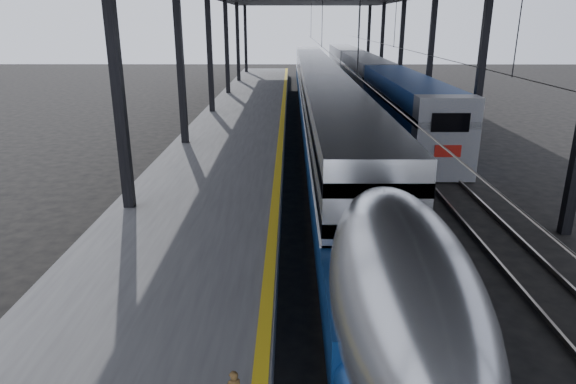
{
  "coord_description": "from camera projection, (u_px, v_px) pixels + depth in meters",
  "views": [
    {
      "loc": [
        -0.15,
        -11.91,
        7.19
      ],
      "look_at": [
        -0.23,
        3.6,
        2.0
      ],
      "focal_mm": 32.0,
      "sensor_mm": 36.0,
      "label": 1
    }
  ],
  "objects": [
    {
      "name": "ground",
      "position": [
        296.0,
        307.0,
        13.58
      ],
      "size": [
        160.0,
        160.0,
        0.0
      ],
      "primitive_type": "plane",
      "color": "black",
      "rests_on": "ground"
    },
    {
      "name": "second_train",
      "position": [
        365.0,
        78.0,
        49.07
      ],
      "size": [
        2.87,
        56.05,
        3.96
      ],
      "color": "navy",
      "rests_on": "ground"
    },
    {
      "name": "rails",
      "position": [
        364.0,
        139.0,
        32.5
      ],
      "size": [
        6.52,
        80.0,
        0.16
      ],
      "color": "slate",
      "rests_on": "ground"
    },
    {
      "name": "platform",
      "position": [
        238.0,
        132.0,
        32.4
      ],
      "size": [
        6.0,
        80.0,
        1.0
      ],
      "primitive_type": "cube",
      "color": "#4C4C4F",
      "rests_on": "ground"
    },
    {
      "name": "yellow_strip",
      "position": [
        282.0,
        124.0,
        32.23
      ],
      "size": [
        0.3,
        80.0,
        0.01
      ],
      "primitive_type": "cube",
      "color": "gold",
      "rests_on": "platform"
    },
    {
      "name": "tgv_train",
      "position": [
        321.0,
        100.0,
        36.15
      ],
      "size": [
        2.82,
        65.2,
        4.04
      ],
      "color": "#B7BABF",
      "rests_on": "ground"
    }
  ]
}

